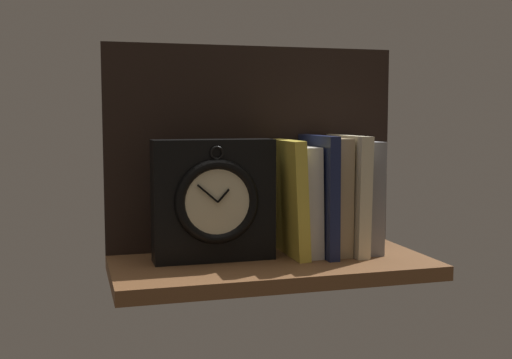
{
  "coord_description": "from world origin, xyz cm",
  "views": [
    {
      "loc": [
        -33.64,
        -106.57,
        25.5
      ],
      "look_at": [
        -1.97,
        3.62,
        14.06
      ],
      "focal_mm": 45.17,
      "sensor_mm": 36.0,
      "label": 1
    }
  ],
  "objects_px": {
    "framed_clock": "(214,200)",
    "book_cream_twain": "(347,194)",
    "book_yellow_seinlanguage": "(289,198)",
    "book_white_catcher": "(304,200)",
    "book_navy_bierce": "(318,195)",
    "book_gray_chess": "(363,196)",
    "book_tan_shortstories": "(332,195)"
  },
  "relations": [
    {
      "from": "framed_clock",
      "to": "book_cream_twain",
      "type": "bearing_deg",
      "value": 2.48
    },
    {
      "from": "book_yellow_seinlanguage",
      "to": "book_white_catcher",
      "type": "distance_m",
      "value": 0.03
    },
    {
      "from": "book_navy_bierce",
      "to": "framed_clock",
      "type": "distance_m",
      "value": 0.2
    },
    {
      "from": "book_navy_bierce",
      "to": "book_gray_chess",
      "type": "bearing_deg",
      "value": 0.0
    },
    {
      "from": "book_white_catcher",
      "to": "book_gray_chess",
      "type": "bearing_deg",
      "value": 0.0
    },
    {
      "from": "book_tan_shortstories",
      "to": "book_yellow_seinlanguage",
      "type": "bearing_deg",
      "value": 180.0
    },
    {
      "from": "book_navy_bierce",
      "to": "book_tan_shortstories",
      "type": "bearing_deg",
      "value": 0.0
    },
    {
      "from": "book_tan_shortstories",
      "to": "book_gray_chess",
      "type": "relative_size",
      "value": 1.03
    },
    {
      "from": "framed_clock",
      "to": "book_gray_chess",
      "type": "bearing_deg",
      "value": 2.21
    },
    {
      "from": "book_cream_twain",
      "to": "book_yellow_seinlanguage",
      "type": "bearing_deg",
      "value": 180.0
    },
    {
      "from": "book_cream_twain",
      "to": "book_gray_chess",
      "type": "relative_size",
      "value": 1.05
    },
    {
      "from": "book_yellow_seinlanguage",
      "to": "book_white_catcher",
      "type": "relative_size",
      "value": 1.06
    },
    {
      "from": "book_yellow_seinlanguage",
      "to": "book_navy_bierce",
      "type": "bearing_deg",
      "value": 0.0
    },
    {
      "from": "book_tan_shortstories",
      "to": "book_gray_chess",
      "type": "height_order",
      "value": "book_tan_shortstories"
    },
    {
      "from": "framed_clock",
      "to": "book_tan_shortstories",
      "type": "bearing_deg",
      "value": 2.81
    },
    {
      "from": "book_gray_chess",
      "to": "book_cream_twain",
      "type": "bearing_deg",
      "value": 180.0
    },
    {
      "from": "framed_clock",
      "to": "book_yellow_seinlanguage",
      "type": "bearing_deg",
      "value": 4.47
    },
    {
      "from": "book_tan_shortstories",
      "to": "book_cream_twain",
      "type": "bearing_deg",
      "value": 0.0
    },
    {
      "from": "book_tan_shortstories",
      "to": "book_cream_twain",
      "type": "relative_size",
      "value": 0.98
    },
    {
      "from": "book_navy_bierce",
      "to": "book_cream_twain",
      "type": "xyz_separation_m",
      "value": [
        0.06,
        0.0,
        -0.0
      ]
    },
    {
      "from": "book_navy_bierce",
      "to": "book_tan_shortstories",
      "type": "distance_m",
      "value": 0.03
    },
    {
      "from": "book_navy_bierce",
      "to": "book_tan_shortstories",
      "type": "xyz_separation_m",
      "value": [
        0.03,
        0.0,
        -0.0
      ]
    },
    {
      "from": "book_white_catcher",
      "to": "book_navy_bierce",
      "type": "relative_size",
      "value": 0.91
    },
    {
      "from": "book_yellow_seinlanguage",
      "to": "framed_clock",
      "type": "xyz_separation_m",
      "value": [
        -0.14,
        -0.01,
        0.0
      ]
    },
    {
      "from": "book_cream_twain",
      "to": "book_navy_bierce",
      "type": "bearing_deg",
      "value": 180.0
    },
    {
      "from": "book_tan_shortstories",
      "to": "book_cream_twain",
      "type": "distance_m",
      "value": 0.03
    },
    {
      "from": "book_navy_bierce",
      "to": "book_white_catcher",
      "type": "bearing_deg",
      "value": 180.0
    },
    {
      "from": "framed_clock",
      "to": "book_white_catcher",
      "type": "bearing_deg",
      "value": 3.73
    },
    {
      "from": "book_navy_bierce",
      "to": "framed_clock",
      "type": "height_order",
      "value": "book_navy_bierce"
    },
    {
      "from": "book_white_catcher",
      "to": "book_navy_bierce",
      "type": "distance_m",
      "value": 0.03
    },
    {
      "from": "book_tan_shortstories",
      "to": "book_gray_chess",
      "type": "distance_m",
      "value": 0.06
    },
    {
      "from": "book_white_catcher",
      "to": "book_cream_twain",
      "type": "xyz_separation_m",
      "value": [
        0.09,
        0.0,
        0.01
      ]
    }
  ]
}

